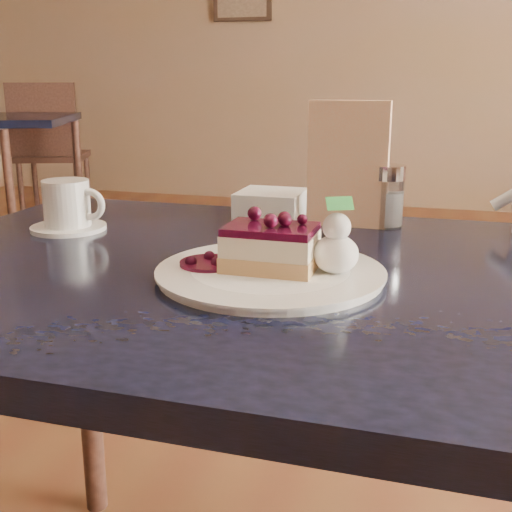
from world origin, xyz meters
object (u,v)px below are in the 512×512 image
(dessert_plate, at_px, (270,274))
(cheesecake_slice, at_px, (271,248))
(main_table, at_px, (279,320))
(coffee_set, at_px, (68,208))

(dessert_plate, height_order, cheesecake_slice, cheesecake_slice)
(main_table, height_order, cheesecake_slice, cheesecake_slice)
(main_table, distance_m, cheesecake_slice, 0.13)
(coffee_set, bearing_deg, dessert_plate, -22.42)
(main_table, xyz_separation_m, cheesecake_slice, (-0.00, -0.05, 0.12))
(main_table, relative_size, cheesecake_slice, 10.00)
(main_table, height_order, dessert_plate, dessert_plate)
(cheesecake_slice, xyz_separation_m, coffee_set, (-0.43, 0.18, -0.00))
(main_table, relative_size, coffee_set, 8.65)
(coffee_set, bearing_deg, cheesecake_slice, -22.42)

